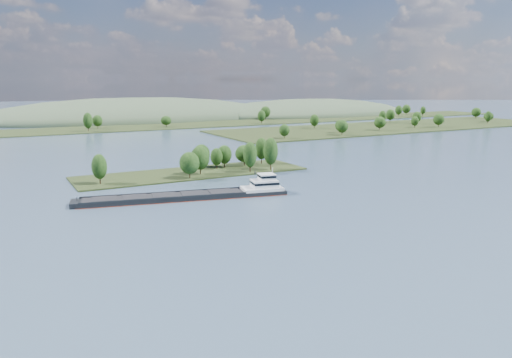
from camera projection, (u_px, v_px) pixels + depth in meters
ground at (258, 203)px, 165.59m from camera, size 1800.00×1800.00×0.00m
tree_island at (208, 163)px, 218.71m from camera, size 100.00×30.98×15.70m
right_bank at (395, 126)px, 428.28m from camera, size 320.00×90.00×13.74m
back_shoreline at (107, 128)px, 411.49m from camera, size 900.00×60.00×15.89m
hill_east at (310, 114)px, 588.68m from camera, size 260.00×140.00×36.00m
hill_west at (135, 119)px, 521.43m from camera, size 320.00×160.00×44.00m
cargo_barge at (198, 195)px, 172.54m from camera, size 73.26×23.53×9.88m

